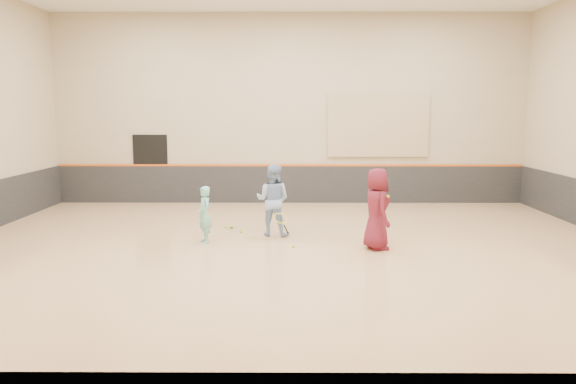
{
  "coord_description": "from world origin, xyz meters",
  "views": [
    {
      "loc": [
        0.03,
        -12.0,
        2.93
      ],
      "look_at": [
        -0.04,
        0.4,
        1.15
      ],
      "focal_mm": 35.0,
      "sensor_mm": 36.0,
      "label": 1
    }
  ],
  "objects_px": {
    "young_man": "(377,209)",
    "girl": "(204,215)",
    "spare_racket": "(230,225)",
    "instructor": "(273,200)"
  },
  "relations": [
    {
      "from": "girl",
      "to": "young_man",
      "type": "relative_size",
      "value": 0.73
    },
    {
      "from": "young_man",
      "to": "girl",
      "type": "bearing_deg",
      "value": 68.73
    },
    {
      "from": "instructor",
      "to": "young_man",
      "type": "height_order",
      "value": "young_man"
    },
    {
      "from": "young_man",
      "to": "spare_racket",
      "type": "xyz_separation_m",
      "value": [
        -3.39,
        2.22,
        -0.81
      ]
    },
    {
      "from": "girl",
      "to": "instructor",
      "type": "distance_m",
      "value": 1.71
    },
    {
      "from": "instructor",
      "to": "young_man",
      "type": "distance_m",
      "value": 2.63
    },
    {
      "from": "instructor",
      "to": "spare_racket",
      "type": "relative_size",
      "value": 2.5
    },
    {
      "from": "girl",
      "to": "young_man",
      "type": "height_order",
      "value": "young_man"
    },
    {
      "from": "instructor",
      "to": "young_man",
      "type": "xyz_separation_m",
      "value": [
        2.26,
        -1.33,
        0.02
      ]
    },
    {
      "from": "instructor",
      "to": "spare_racket",
      "type": "bearing_deg",
      "value": -22.96
    }
  ]
}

